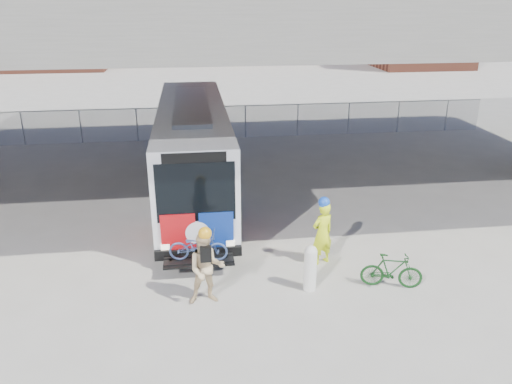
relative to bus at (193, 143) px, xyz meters
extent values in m
plane|color=#9E9991|center=(2.00, -3.73, -2.11)|extent=(160.00, 160.00, 0.00)
cube|color=silver|center=(0.00, -0.03, -0.16)|extent=(2.55, 12.00, 3.20)
cube|color=black|center=(0.00, 0.47, 0.48)|extent=(2.61, 11.00, 1.28)
cube|color=black|center=(0.00, -5.98, 0.22)|extent=(2.24, 0.12, 1.76)
cube|color=black|center=(0.00, -5.98, 1.25)|extent=(1.78, 0.12, 0.30)
cube|color=black|center=(0.00, -6.08, -1.66)|extent=(2.55, 0.20, 0.30)
cube|color=#A90D11|center=(-0.55, -6.05, -1.01)|extent=(1.00, 0.08, 1.20)
cube|color=navy|center=(0.55, -6.05, -1.01)|extent=(1.00, 0.08, 1.20)
cylinder|color=silver|center=(0.00, -6.07, -1.01)|extent=(0.70, 0.06, 0.70)
cube|color=gray|center=(0.00, -0.03, 1.51)|extent=(1.28, 7.20, 0.14)
cube|color=black|center=(0.00, -6.58, -1.66)|extent=(2.00, 0.70, 0.06)
cylinder|color=black|center=(-1.16, -4.43, -1.61)|extent=(0.30, 1.00, 1.00)
cylinder|color=black|center=(1.15, -4.43, -1.61)|extent=(0.30, 1.00, 1.00)
cylinder|color=black|center=(-1.16, 4.17, -1.61)|extent=(0.30, 1.00, 1.00)
cylinder|color=black|center=(1.15, 4.17, -1.61)|extent=(0.30, 1.00, 1.00)
cube|color=#A90D11|center=(-1.31, -3.83, -0.81)|extent=(0.06, 2.60, 1.70)
cube|color=navy|center=(-1.31, -2.23, -0.81)|extent=(0.06, 1.40, 1.70)
cube|color=#A90D11|center=(1.30, -3.83, -0.81)|extent=(0.06, 2.60, 1.70)
cube|color=navy|center=(1.30, -2.23, -0.81)|extent=(0.06, 1.40, 1.70)
imported|color=#3C5286|center=(0.00, -6.58, -1.19)|extent=(1.73, 0.82, 0.88)
cube|color=#605E59|center=(2.00, 0.27, 4.64)|extent=(40.00, 16.00, 1.50)
cylinder|color=gray|center=(-10.00, 8.27, -1.21)|extent=(0.06, 0.06, 1.80)
cylinder|color=gray|center=(-6.00, 8.27, -1.21)|extent=(0.06, 0.06, 1.80)
cylinder|color=gray|center=(-2.00, 8.27, -1.21)|extent=(0.06, 0.06, 1.80)
cylinder|color=gray|center=(2.00, 8.27, -1.21)|extent=(0.06, 0.06, 1.80)
cylinder|color=gray|center=(6.00, 8.27, -1.21)|extent=(0.06, 0.06, 1.80)
cylinder|color=gray|center=(10.00, 8.27, -1.21)|extent=(0.06, 0.06, 1.80)
cylinder|color=gray|center=(14.00, 8.27, -1.21)|extent=(0.06, 0.06, 1.80)
plane|color=gray|center=(2.00, 8.27, -1.21)|extent=(30.00, 0.00, 30.00)
cube|color=gray|center=(2.00, 8.27, -0.29)|extent=(30.00, 0.05, 0.04)
cube|color=brown|center=(-16.00, 41.27, 2.89)|extent=(14.00, 10.00, 10.00)
cube|color=brown|center=(8.00, 48.27, 3.89)|extent=(18.00, 12.00, 12.00)
cube|color=brown|center=(26.00, 36.27, 1.89)|extent=(10.00, 8.00, 8.00)
cylinder|color=silver|center=(2.97, -7.73, -1.53)|extent=(0.34, 0.34, 1.15)
sphere|color=silver|center=(2.97, -7.73, -0.96)|extent=(0.34, 0.34, 0.34)
imported|color=#E3FA1A|center=(3.65, -6.33, -1.14)|extent=(0.83, 0.71, 1.94)
sphere|color=blue|center=(3.65, -6.33, -0.15)|extent=(0.34, 0.34, 0.34)
imported|color=#D7B889|center=(0.18, -7.97, -1.13)|extent=(0.98, 0.78, 1.97)
sphere|color=orange|center=(0.18, -7.97, -0.12)|extent=(0.34, 0.34, 0.34)
cube|color=black|center=(0.18, -8.17, -0.59)|extent=(0.29, 0.17, 0.40)
imported|color=#154118|center=(5.20, -7.91, -1.61)|extent=(1.74, 0.89, 1.00)
camera|label=1|loc=(-0.01, -19.19, 5.35)|focal=35.00mm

